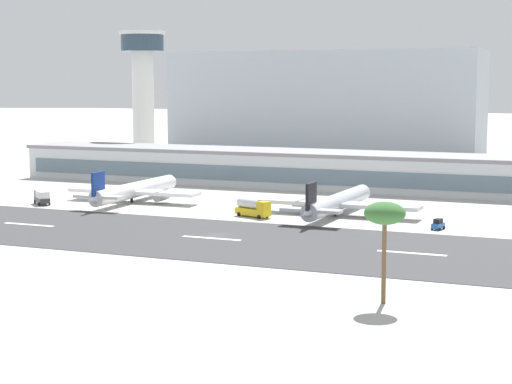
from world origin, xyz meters
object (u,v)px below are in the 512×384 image
Objects in this scene: control_tower at (143,82)px; service_baggage_tug_0 at (438,224)px; airliner_navy_tail_gate_0 at (132,191)px; terminal_building at (303,169)px; service_fuel_truck_1 at (253,208)px; distant_hotel_block at (323,102)px; service_box_truck_2 at (42,197)px; airliner_black_tail_gate_1 at (335,203)px; palm_tree_0 at (385,215)px.

control_tower is 154.19m from service_baggage_tug_0.
airliner_navy_tail_gate_0 is (43.33, -81.10, -26.13)m from control_tower.
terminal_building is 49.57× the size of service_baggage_tug_0.
airliner_navy_tail_gate_0 is 12.35× the size of service_baggage_tug_0.
airliner_navy_tail_gate_0 is at bearing -86.48° from service_baggage_tug_0.
service_fuel_truck_1 is (-40.39, 1.08, 0.98)m from service_baggage_tug_0.
distant_hotel_block reaches higher than service_baggage_tug_0.
distant_hotel_block is at bearing -54.45° from service_box_truck_2.
service_fuel_truck_1 is at bearing 118.26° from airliner_black_tail_gate_1.
control_tower is (-70.27, 34.08, 23.96)m from terminal_building.
palm_tree_0 reaches higher than airliner_black_tail_gate_1.
terminal_building is at bearing -25.88° from control_tower.
service_fuel_truck_1 is 79.15m from palm_tree_0.
airliner_black_tail_gate_1 is at bearing 47.53° from service_fuel_truck_1.
palm_tree_0 is at bearing -51.01° from control_tower.
service_baggage_tug_0 is at bearing -37.62° from control_tower.
control_tower is 7.47× the size of service_box_truck_2.
control_tower is 3.40× the size of palm_tree_0.
service_baggage_tug_0 is (24.40, -9.50, -1.79)m from airliner_black_tail_gate_1.
terminal_building is 19.34× the size of service_fuel_truck_1.
airliner_navy_tail_gate_0 is at bearing -176.17° from service_fuel_truck_1.
airliner_black_tail_gate_1 is (59.63, -167.30, -17.96)m from distant_hotel_block.
palm_tree_0 is at bearing -34.46° from service_fuel_truck_1.
airliner_navy_tail_gate_0 is (7.26, -165.32, -17.96)m from distant_hotel_block.
control_tower is 13.32× the size of service_baggage_tug_0.
service_box_truck_2 is (-94.78, -0.03, 0.74)m from service_baggage_tug_0.
distant_hotel_block is 166.45m from airliner_navy_tail_gate_0.
palm_tree_0 is at bearing -156.97° from airliner_black_tail_gate_1.
airliner_navy_tail_gate_0 is 6.93× the size of service_box_truck_2.
airliner_black_tail_gate_1 is (95.71, -83.07, -26.14)m from control_tower.
terminal_building is 1.33× the size of distant_hotel_block.
distant_hotel_block reaches higher than airliner_navy_tail_gate_0.
airliner_black_tail_gate_1 is 71.04m from service_box_truck_2.
service_fuel_truck_1 is at bearing -76.05° from distant_hotel_block.
airliner_black_tail_gate_1 reaches higher than service_baggage_tug_0.
control_tower is at bearing -113.19° from distant_hotel_block.
airliner_navy_tail_gate_0 is 4.82× the size of service_fuel_truck_1.
control_tower is at bearing 26.17° from airliner_navy_tail_gate_0.
service_box_truck_2 is at bearing -93.48° from distant_hotel_block.
service_fuel_truck_1 is 1.44× the size of service_box_truck_2.
airliner_black_tail_gate_1 is at bearing -94.11° from airliner_navy_tail_gate_0.
palm_tree_0 reaches higher than service_box_truck_2.
terminal_building is at bearing 27.94° from airliner_black_tail_gate_1.
service_baggage_tug_0 is at bearing 95.05° from palm_tree_0.
distant_hotel_block is at bearing -142.56° from service_baggage_tug_0.
airliner_navy_tail_gate_0 is 1.00× the size of airliner_black_tail_gate_1.
control_tower is 200.43m from palm_tree_0.
control_tower is 1.08× the size of airliner_black_tail_gate_1.
service_fuel_truck_1 is at bearing 125.77° from palm_tree_0.
distant_hotel_block is 3.02× the size of airliner_navy_tail_gate_0.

